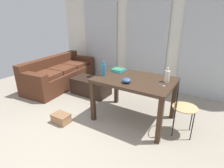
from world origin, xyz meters
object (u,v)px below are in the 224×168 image
bottle_far (167,76)px  tv_remote_primary (90,76)px  bowl (127,80)px  magazine (99,79)px  couch (60,74)px  scissors (161,85)px  craft_table (135,84)px  wire_chair (181,102)px  bottle_near (104,70)px  book_stack (119,70)px  shoebox (61,118)px  coffee_table (91,86)px

bottle_far → tv_remote_primary: size_ratio=1.45×
bowl → magazine: bowl is taller
couch → scissors: (2.87, -0.56, 0.48)m
craft_table → wire_chair: (0.79, 0.01, -0.14)m
wire_chair → bottle_near: (-1.32, -0.15, 0.35)m
bottle_near → magazine: size_ratio=1.08×
bottle_far → scissors: bearing=-96.0°
craft_table → book_stack: 0.52m
bottle_near → shoebox: size_ratio=0.85×
couch → bowl: bowl is taller
scissors → bowl: bearing=-160.3°
wire_chair → bowl: (-0.81, -0.26, 0.28)m
wire_chair → bottle_far: size_ratio=3.64×
book_stack → scissors: size_ratio=2.81×
book_stack → tv_remote_primary: (-1.00, 0.35, -0.41)m
coffee_table → couch: bearing=178.8°
coffee_table → scissors: bearing=-16.5°
craft_table → bottle_far: 0.55m
bottle_far → book_stack: 0.95m
bowl → shoebox: (-0.99, -0.53, -0.74)m
scissors → tv_remote_primary: 2.07m
bottle_far → shoebox: size_ratio=0.78×
bowl → scissors: 0.54m
tv_remote_primary → magazine: size_ratio=0.67×
book_stack → shoebox: bearing=-119.4°
couch → craft_table: bearing=-11.6°
magazine → bowl: bearing=-22.7°
coffee_table → shoebox: size_ratio=2.91×
scissors → magazine: bearing=159.6°
bottle_far → tv_remote_primary: bottle_far is taller
couch → tv_remote_primary: couch is taller
bottle_near → bowl: bottle_near is taller
tv_remote_primary → bottle_near: bearing=-31.2°
couch → magazine: 1.24m
bowl → shoebox: 1.35m
couch → bottle_far: (2.89, -0.36, 0.58)m
craft_table → bottle_far: bottle_far is taller
craft_table → bottle_near: (-0.54, -0.14, 0.21)m
coffee_table → bottle_far: (1.83, -0.34, 0.69)m
coffee_table → book_stack: size_ratio=3.21×
wire_chair → bowl: size_ratio=6.00×
tv_remote_primary → shoebox: 1.47m
bottle_far → magazine: 1.76m
coffee_table → craft_table: 1.50m
wire_chair → shoebox: bearing=-156.4°
coffee_table → book_stack: book_stack is taller
coffee_table → book_stack: bearing=-14.6°
coffee_table → wire_chair: wire_chair is taller
craft_table → bowl: bowl is taller
shoebox → magazine: bearing=95.6°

